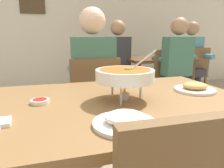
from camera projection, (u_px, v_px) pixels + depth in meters
name	position (u px, v px, depth m)	size (l,w,h in m)	color
cafe_rear_partition	(69.00, 14.00, 3.98)	(10.00, 0.10, 3.00)	beige
dining_table_main	(120.00, 117.00, 1.10)	(1.38, 0.94, 0.75)	brown
chair_diner_main	(94.00, 101.00, 1.84)	(0.44, 0.44, 0.90)	brown
diner_main	(93.00, 74.00, 1.81)	(0.40, 0.45, 1.31)	#2D2D38
curry_bowl	(125.00, 75.00, 1.04)	(0.33, 0.30, 0.26)	silver
rice_plate	(125.00, 120.00, 0.76)	(0.24, 0.24, 0.06)	white
appetizer_plate	(195.00, 88.00, 1.24)	(0.24, 0.24, 0.06)	white
sauce_dish	(40.00, 101.00, 1.01)	(0.09, 0.09, 0.02)	white
dining_table_far	(156.00, 66.00, 3.27)	(1.00, 0.80, 0.75)	#51331C
chair_bg_left	(192.00, 71.00, 3.43)	(0.47, 0.47, 0.90)	brown
chair_bg_middle	(114.00, 73.00, 3.25)	(0.47, 0.47, 0.90)	brown
chair_bg_right	(172.00, 79.00, 2.79)	(0.45, 0.45, 0.90)	brown
chair_bg_corner	(114.00, 68.00, 3.69)	(0.45, 0.45, 0.90)	brown
patron_bg_left	(191.00, 57.00, 3.35)	(0.40, 0.45, 1.31)	#2D2D38
patron_bg_middle	(117.00, 58.00, 3.14)	(0.40, 0.45, 1.31)	#2D2D38
patron_bg_right	(175.00, 62.00, 2.72)	(0.40, 0.45, 1.31)	#2D2D38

